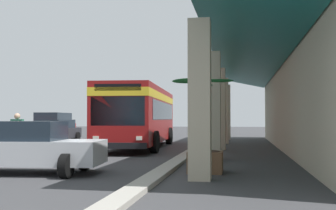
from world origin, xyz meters
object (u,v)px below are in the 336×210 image
object	(u,v)px
parked_sedan_silver	(22,147)
transit_bus	(140,113)
parked_suv_red	(53,126)
parked_sedan_charcoal	(55,131)
pedestrian	(17,132)
potted_palm	(205,151)

from	to	relation	value
parked_sedan_silver	transit_bus	bearing A→B (deg)	176.05
parked_suv_red	parked_sedan_charcoal	bearing A→B (deg)	26.16
transit_bus	pedestrian	xyz separation A→B (m)	(6.67, -3.40, -0.86)
potted_palm	transit_bus	bearing A→B (deg)	-156.86
parked_sedan_charcoal	parked_suv_red	bearing A→B (deg)	-153.84
parked_suv_red	potted_palm	size ratio (longest dim) A/B	1.76
transit_bus	parked_sedan_charcoal	bearing A→B (deg)	-119.51
transit_bus	parked_suv_red	xyz separation A→B (m)	(-7.16, -8.21, -0.84)
parked_sedan_silver	parked_suv_red	distance (m)	19.75
transit_bus	potted_palm	world-z (taller)	transit_bus
parked_sedan_charcoal	parked_suv_red	xyz separation A→B (m)	(-3.48, -1.71, 0.27)
parked_sedan_silver	parked_sedan_charcoal	world-z (taller)	same
transit_bus	parked_suv_red	bearing A→B (deg)	-131.10
parked_sedan_charcoal	transit_bus	bearing A→B (deg)	60.49
transit_bus	pedestrian	world-z (taller)	transit_bus
parked_sedan_silver	parked_sedan_charcoal	distance (m)	15.88
parked_sedan_silver	potted_palm	distance (m)	5.19
parked_suv_red	potted_palm	bearing A→B (deg)	35.98
parked_sedan_silver	pedestrian	size ratio (longest dim) A/B	2.60
transit_bus	parked_suv_red	distance (m)	10.92
transit_bus	potted_palm	xyz separation A→B (m)	(10.08, 4.31, -1.24)
pedestrian	parked_sedan_silver	bearing A→B (deg)	30.45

